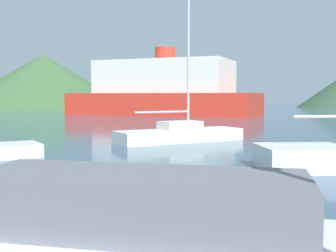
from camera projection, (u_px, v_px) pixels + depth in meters
The scene contains 4 objects.
sailboat_outer at pixel (180, 133), 21.04m from camera, with size 6.30×5.57×8.93m.
ferry_distant at pixel (165, 91), 51.00m from camera, with size 23.89×14.38×8.06m.
hill_west at pixel (44, 81), 78.54m from camera, with size 32.88×32.88×9.96m.
hill_central at pixel (168, 76), 85.05m from camera, with size 25.14×25.14×12.40m.
Camera 1 is at (3.17, -0.97, 2.31)m, focal length 45.00 mm.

